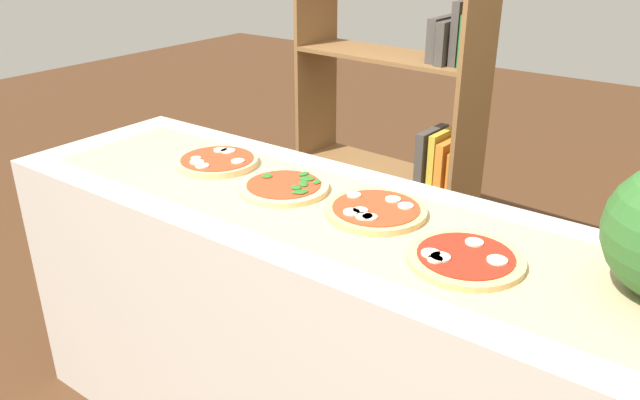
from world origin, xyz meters
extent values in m
cube|color=beige|center=(0.00, 0.00, 0.45)|extent=(2.07, 0.63, 0.90)
cube|color=tan|center=(0.00, 0.00, 0.90)|extent=(1.83, 0.44, 0.00)
cylinder|color=#E5C17F|center=(-0.45, 0.06, 0.91)|extent=(0.26, 0.26, 0.02)
cylinder|color=red|center=(-0.45, 0.06, 0.92)|extent=(0.23, 0.23, 0.00)
cylinder|color=#EFE5CC|center=(-0.47, 0.12, 0.93)|extent=(0.05, 0.05, 0.00)
cylinder|color=#EFE5CC|center=(-0.49, 0.11, 0.93)|extent=(0.04, 0.04, 0.00)
cylinder|color=#EFE5CC|center=(-0.47, -0.01, 0.93)|extent=(0.04, 0.04, 0.00)
cylinder|color=#EFE5CC|center=(-0.44, -0.02, 0.93)|extent=(0.04, 0.04, 0.00)
cylinder|color=#EFE5CC|center=(-0.38, 0.07, 0.93)|extent=(0.04, 0.04, 0.00)
cylinder|color=#EFE5CC|center=(-0.50, 0.01, 0.93)|extent=(0.03, 0.03, 0.00)
cylinder|color=#E5C17F|center=(-0.15, 0.03, 0.91)|extent=(0.26, 0.26, 0.02)
cylinder|color=red|center=(-0.15, 0.03, 0.92)|extent=(0.22, 0.22, 0.00)
ellipsoid|color=#286B23|center=(-0.08, 0.09, 0.92)|extent=(0.03, 0.04, 0.00)
ellipsoid|color=#286B23|center=(-0.07, 0.01, 0.92)|extent=(0.05, 0.06, 0.00)
ellipsoid|color=#286B23|center=(-0.10, 0.06, 0.92)|extent=(0.05, 0.05, 0.00)
ellipsoid|color=#286B23|center=(-0.15, 0.12, 0.92)|extent=(0.02, 0.04, 0.00)
ellipsoid|color=#286B23|center=(-0.12, 0.09, 0.92)|extent=(0.06, 0.05, 0.00)
ellipsoid|color=#286B23|center=(-0.07, 0.00, 0.92)|extent=(0.03, 0.02, 0.00)
ellipsoid|color=#286B23|center=(-0.23, 0.04, 0.92)|extent=(0.05, 0.05, 0.00)
ellipsoid|color=#286B23|center=(-0.10, 0.02, 0.92)|extent=(0.03, 0.03, 0.00)
cylinder|color=#DBB26B|center=(0.15, 0.05, 0.91)|extent=(0.27, 0.27, 0.02)
cylinder|color=red|center=(0.15, 0.05, 0.92)|extent=(0.24, 0.24, 0.00)
cylinder|color=#EFE5CC|center=(0.21, 0.10, 0.93)|extent=(0.04, 0.04, 0.00)
cylinder|color=#EFE5CC|center=(0.16, 0.11, 0.93)|extent=(0.04, 0.04, 0.00)
cylinder|color=#EFE5CC|center=(0.13, 0.00, 0.93)|extent=(0.04, 0.04, 0.00)
cylinder|color=#EFE5CC|center=(0.16, -0.02, 0.93)|extent=(0.05, 0.05, 0.00)
cylinder|color=#EFE5CC|center=(0.06, 0.07, 0.93)|extent=(0.04, 0.04, 0.00)
cylinder|color=#EFE5CC|center=(0.12, -0.02, 0.93)|extent=(0.04, 0.04, 0.00)
cylinder|color=#EFE5CC|center=(0.17, -0.02, 0.93)|extent=(0.04, 0.04, 0.00)
cylinder|color=#DBB26B|center=(0.45, -0.05, 0.91)|extent=(0.27, 0.27, 0.02)
cylinder|color=#AD2314|center=(0.45, -0.05, 0.92)|extent=(0.22, 0.22, 0.00)
cylinder|color=#EFE5CC|center=(0.41, -0.10, 0.92)|extent=(0.05, 0.05, 0.00)
cylinder|color=#EFE5CC|center=(0.52, -0.03, 0.92)|extent=(0.05, 0.05, 0.00)
cylinder|color=#EFE5CC|center=(0.45, 0.02, 0.92)|extent=(0.04, 0.04, 0.00)
cylinder|color=#EFE5CC|center=(0.41, -0.11, 0.92)|extent=(0.04, 0.04, 0.00)
cylinder|color=#EFE5CC|center=(0.39, -0.09, 0.92)|extent=(0.05, 0.05, 0.00)
cube|color=brown|center=(-0.04, 1.09, 0.81)|extent=(0.04, 0.29, 1.63)
cube|color=brown|center=(-0.87, 1.14, 0.81)|extent=(0.04, 0.29, 1.63)
cube|color=brown|center=(-0.45, 1.12, 0.01)|extent=(0.83, 0.34, 0.02)
cube|color=orange|center=(-0.08, 1.10, 0.12)|extent=(0.05, 0.22, 0.21)
cube|color=#47423D|center=(-0.12, 1.10, 0.13)|extent=(0.05, 0.23, 0.22)
cube|color=#B22823|center=(-0.16, 1.10, 0.10)|extent=(0.05, 0.19, 0.16)
cube|color=#B22823|center=(-0.20, 1.10, 0.12)|extent=(0.04, 0.25, 0.20)
cube|color=brown|center=(-0.45, 1.12, 0.55)|extent=(0.83, 0.34, 0.02)
cube|color=orange|center=(-0.07, 1.10, 0.65)|extent=(0.04, 0.17, 0.18)
cube|color=orange|center=(-0.12, 1.10, 0.66)|extent=(0.05, 0.20, 0.21)
cube|color=gold|center=(-0.16, 1.10, 0.68)|extent=(0.04, 0.18, 0.24)
cube|color=#47423D|center=(-0.21, 1.10, 0.68)|extent=(0.05, 0.22, 0.24)
cube|color=brown|center=(-0.45, 1.12, 1.08)|extent=(0.83, 0.34, 0.02)
cube|color=#2D753D|center=(-0.07, 1.10, 1.19)|extent=(0.04, 0.17, 0.20)
cube|color=#47423D|center=(-0.11, 1.10, 1.22)|extent=(0.04, 0.16, 0.25)
cube|color=#47423D|center=(-0.15, 1.10, 1.18)|extent=(0.05, 0.23, 0.17)
cube|color=#47423D|center=(-0.21, 1.10, 1.18)|extent=(0.05, 0.18, 0.18)
camera|label=1|loc=(0.93, -1.26, 1.63)|focal=35.18mm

